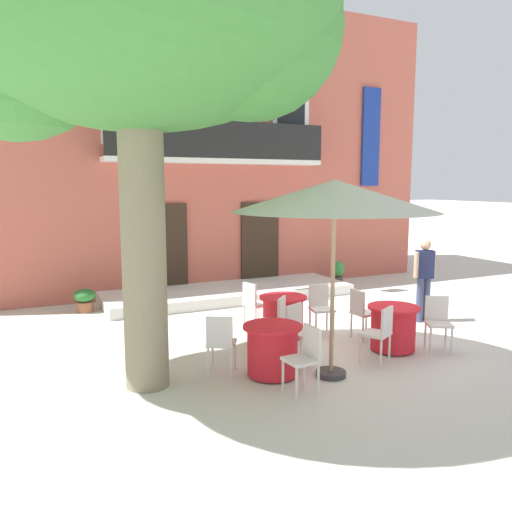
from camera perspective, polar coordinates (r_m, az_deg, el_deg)
ground_plane at (r=9.70m, az=11.20°, el=-8.84°), size 120.00×120.00×0.00m
building_facade at (r=15.19m, az=-7.46°, el=11.61°), size 13.00×5.09×7.50m
entrance_step_platform at (r=12.66m, az=-3.03°, el=-4.11°), size 6.06×1.94×0.25m
plane_tree at (r=7.35m, az=-13.90°, el=24.74°), size 5.49×4.82×6.67m
cafe_table_near_tree at (r=7.60m, az=1.84°, el=-10.37°), size 0.86×0.86×0.76m
cafe_chair_near_tree_0 at (r=8.17m, az=4.84°, el=-8.07°), size 0.52×0.52×0.91m
cafe_chair_near_tree_1 at (r=7.57m, az=-3.95°, el=-9.36°), size 0.55×0.55×0.91m
cafe_chair_near_tree_2 at (r=6.99m, az=5.52°, el=-10.88°), size 0.42×0.42×0.91m
cafe_table_middle at (r=9.00m, az=14.98°, el=-7.70°), size 0.86×0.86×0.76m
cafe_chair_middle_0 at (r=9.20m, az=19.55°, el=-6.66°), size 0.55×0.55×0.91m
cafe_chair_middle_1 at (r=9.47m, az=11.66°, el=-5.94°), size 0.41×0.41×0.91m
cafe_chair_middle_2 at (r=8.26m, az=13.62°, el=-8.08°), size 0.54×0.54×0.91m
cafe_table_front at (r=9.46m, az=3.02°, el=-6.66°), size 0.86×0.86×0.76m
cafe_chair_front_0 at (r=9.92m, az=-0.25°, el=-5.13°), size 0.49×0.49×0.91m
cafe_chair_front_1 at (r=8.70m, az=2.18°, el=-7.03°), size 0.57×0.57×0.91m
cafe_chair_front_2 at (r=9.72m, az=7.17°, el=-5.47°), size 0.48×0.48×0.91m
cafe_umbrella at (r=7.27m, az=8.72°, el=6.53°), size 2.90×2.90×2.85m
ground_planter_left at (r=11.87m, az=-18.49°, el=-4.55°), size 0.46×0.46×0.51m
ground_planter_right at (r=14.39m, az=9.17°, el=-1.74°), size 0.31×0.31×0.67m
pedestrian_near_entrance at (r=10.90m, az=18.18°, el=-2.03°), size 0.53×0.35×1.69m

